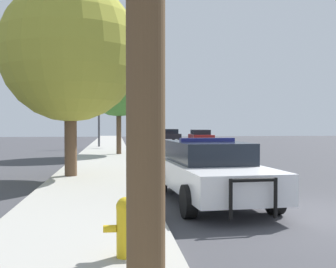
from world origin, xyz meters
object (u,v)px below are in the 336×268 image
at_px(car_background_distant, 169,135).
at_px(tree_sidewalk_near, 70,52).
at_px(tree_sidewalk_mid, 119,78).
at_px(fire_hydrant, 126,225).
at_px(car_background_oncoming, 201,137).
at_px(traffic_light, 118,100).
at_px(police_car, 209,170).

distance_m(car_background_distant, tree_sidewalk_near, 31.28).
xyz_separation_m(tree_sidewalk_near, tree_sidewalk_mid, (1.72, 10.19, 0.26)).
height_order(fire_hydrant, car_background_oncoming, car_background_oncoming).
bearing_deg(traffic_light, car_background_distant, 64.66).
bearing_deg(car_background_distant, traffic_light, -119.65).
height_order(traffic_light, tree_sidewalk_mid, tree_sidewalk_mid).
distance_m(car_background_distant, car_background_oncoming, 9.92).
xyz_separation_m(fire_hydrant, tree_sidewalk_mid, (0.10, 19.14, 4.00)).
height_order(fire_hydrant, tree_sidewalk_near, tree_sidewalk_near).
relative_size(car_background_distant, tree_sidewalk_near, 0.72).
height_order(car_background_distant, car_background_oncoming, car_background_oncoming).
xyz_separation_m(traffic_light, car_background_oncoming, (6.97, 1.81, -3.00)).
relative_size(police_car, fire_hydrant, 6.69).
xyz_separation_m(police_car, car_background_oncoming, (4.95, 24.97, -0.02)).
distance_m(police_car, fire_hydrant, 4.88).
relative_size(fire_hydrant, tree_sidewalk_mid, 0.12).
height_order(tree_sidewalk_near, tree_sidewalk_mid, tree_sidewalk_mid).
bearing_deg(car_background_oncoming, tree_sidewalk_near, 71.01).
bearing_deg(tree_sidewalk_mid, fire_hydrant, -90.31).
xyz_separation_m(police_car, tree_sidewalk_mid, (-2.02, 14.75, 3.78)).
height_order(fire_hydrant, traffic_light, traffic_light).
bearing_deg(tree_sidewalk_near, fire_hydrant, -79.78).
bearing_deg(car_background_distant, tree_sidewalk_mid, -109.68).
distance_m(police_car, traffic_light, 23.44).
relative_size(police_car, car_background_distant, 1.13).
bearing_deg(car_background_oncoming, fire_hydrant, 80.52).
height_order(traffic_light, car_background_distant, traffic_light).
xyz_separation_m(fire_hydrant, car_background_distant, (5.61, 39.17, 0.17)).
bearing_deg(car_background_distant, car_background_oncoming, -85.82).
bearing_deg(tree_sidewalk_near, traffic_light, 84.72).
height_order(police_car, tree_sidewalk_mid, tree_sidewalk_mid).
distance_m(fire_hydrant, tree_sidewalk_mid, 19.55).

